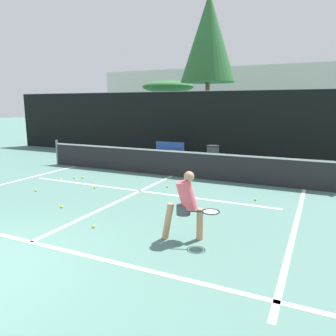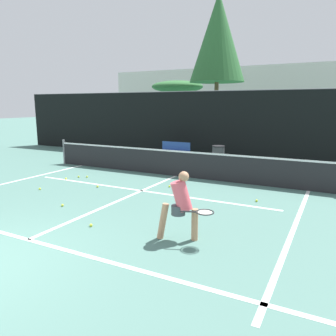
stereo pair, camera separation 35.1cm
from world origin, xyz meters
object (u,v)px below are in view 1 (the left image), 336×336
(trash_bin, at_px, (213,155))
(courtside_bench, at_px, (169,151))
(parked_car, at_px, (313,143))
(player_practicing, at_px, (186,203))

(trash_bin, bearing_deg, courtside_bench, 171.48)
(courtside_bench, height_order, trash_bin, same)
(parked_car, bearing_deg, player_practicing, -97.90)
(trash_bin, height_order, parked_car, parked_car)
(courtside_bench, bearing_deg, trash_bin, -8.62)
(player_practicing, xyz_separation_m, trash_bin, (-1.94, 7.77, -0.30))
(player_practicing, bearing_deg, trash_bin, 82.81)
(courtside_bench, relative_size, parked_car, 0.32)
(player_practicing, relative_size, trash_bin, 1.58)
(trash_bin, xyz_separation_m, parked_car, (3.78, 5.48, 0.13))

